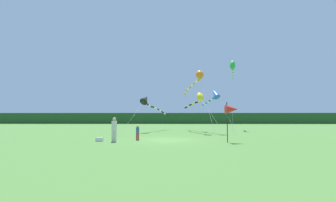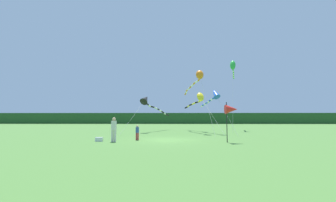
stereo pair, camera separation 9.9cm
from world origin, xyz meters
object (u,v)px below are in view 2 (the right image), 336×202
at_px(person_child, 137,132).
at_px(banner_flag_pole, 231,110).
at_px(kite_orange, 198,78).
at_px(cooler_box, 99,139).
at_px(kite_blue, 214,95).
at_px(kite_yellow, 199,98).
at_px(kite_green, 233,67).
at_px(person_adult, 114,128).
at_px(kite_black, 148,101).

distance_m(person_child, banner_flag_pole, 7.56).
bearing_deg(kite_orange, person_child, -126.60).
height_order(cooler_box, kite_orange, kite_orange).
bearing_deg(kite_orange, kite_blue, -30.37).
bearing_deg(cooler_box, kite_yellow, 52.56).
distance_m(kite_blue, kite_green, 8.86).
height_order(cooler_box, kite_green, kite_green).
distance_m(kite_blue, kite_orange, 2.95).
xyz_separation_m(kite_blue, kite_green, (4.08, 6.22, 4.81)).
bearing_deg(person_adult, kite_green, 47.41).
height_order(kite_black, kite_yellow, kite_yellow).
xyz_separation_m(banner_flag_pole, kite_black, (-7.42, 11.01, 1.46)).
xyz_separation_m(cooler_box, kite_yellow, (9.22, 12.05, 4.26)).
xyz_separation_m(kite_black, kite_blue, (7.84, -2.53, 0.54)).
height_order(kite_yellow, kite_blue, kite_yellow).
relative_size(cooler_box, kite_yellow, 0.06).
relative_size(person_adult, cooler_box, 3.43).
bearing_deg(kite_black, kite_blue, -17.87).
bearing_deg(person_adult, cooler_box, 167.60).
relative_size(person_child, kite_green, 0.12).
bearing_deg(kite_yellow, cooler_box, -127.44).
height_order(person_adult, cooler_box, person_adult).
distance_m(banner_flag_pole, kite_yellow, 12.76).
relative_size(person_child, cooler_box, 2.29).
distance_m(person_adult, person_child, 2.05).
xyz_separation_m(person_adult, kite_black, (1.36, 10.75, 2.85)).
bearing_deg(kite_blue, kite_green, 56.77).
height_order(kite_blue, kite_green, kite_green).
relative_size(kite_black, kite_orange, 1.08).
xyz_separation_m(cooler_box, kite_green, (14.46, 14.18, 9.06)).
relative_size(kite_black, kite_green, 1.07).
height_order(cooler_box, kite_blue, kite_blue).
distance_m(kite_black, kite_green, 13.57).
bearing_deg(kite_green, kite_orange, -137.93).
xyz_separation_m(kite_yellow, kite_blue, (1.16, -4.09, -0.01)).
bearing_deg(kite_blue, kite_orange, 149.63).
xyz_separation_m(person_adult, person_child, (1.58, 1.26, -0.34)).
height_order(kite_black, kite_green, kite_green).
height_order(person_child, banner_flag_pole, banner_flag_pole).
bearing_deg(kite_blue, kite_black, 162.13).
bearing_deg(kite_black, person_child, -88.67).
height_order(banner_flag_pole, kite_green, kite_green).
distance_m(cooler_box, kite_blue, 13.76).
bearing_deg(person_adult, kite_yellow, 56.87).
bearing_deg(kite_yellow, person_child, -120.30).
relative_size(person_child, kite_yellow, 0.14).
relative_size(banner_flag_pole, kite_blue, 0.42).
height_order(kite_yellow, kite_orange, kite_orange).
distance_m(person_child, kite_yellow, 13.33).
relative_size(person_child, kite_orange, 0.12).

